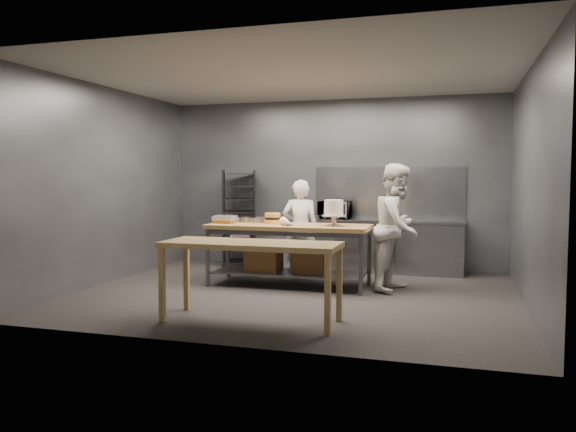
# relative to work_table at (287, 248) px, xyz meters

# --- Properties ---
(ground) EXTENTS (6.00, 6.00, 0.00)m
(ground) POSITION_rel_work_table_xyz_m (0.27, -0.53, -0.57)
(ground) COLOR black
(ground) RESTS_ON ground
(back_wall) EXTENTS (6.00, 0.04, 3.00)m
(back_wall) POSITION_rel_work_table_xyz_m (0.27, 1.97, 0.93)
(back_wall) COLOR #4C4F54
(back_wall) RESTS_ON ground
(work_table) EXTENTS (2.40, 0.90, 0.92)m
(work_table) POSITION_rel_work_table_xyz_m (0.00, 0.00, 0.00)
(work_table) COLOR #9A6C3D
(work_table) RESTS_ON ground
(near_counter) EXTENTS (2.00, 0.70, 0.90)m
(near_counter) POSITION_rel_work_table_xyz_m (0.21, -2.10, 0.24)
(near_counter) COLOR olive
(near_counter) RESTS_ON ground
(back_counter) EXTENTS (2.60, 0.60, 0.90)m
(back_counter) POSITION_rel_work_table_xyz_m (1.27, 1.65, -0.12)
(back_counter) COLOR slate
(back_counter) RESTS_ON ground
(splashback_panel) EXTENTS (2.60, 0.02, 0.90)m
(splashback_panel) POSITION_rel_work_table_xyz_m (1.27, 1.95, 0.78)
(splashback_panel) COLOR slate
(splashback_panel) RESTS_ON back_counter
(speed_rack) EXTENTS (0.79, 0.82, 1.75)m
(speed_rack) POSITION_rel_work_table_xyz_m (-1.38, 1.57, 0.28)
(speed_rack) COLOR black
(speed_rack) RESTS_ON ground
(chef_behind) EXTENTS (0.63, 0.47, 1.58)m
(chef_behind) POSITION_rel_work_table_xyz_m (0.03, 0.64, 0.22)
(chef_behind) COLOR white
(chef_behind) RESTS_ON ground
(chef_right) EXTENTS (0.89, 1.03, 1.81)m
(chef_right) POSITION_rel_work_table_xyz_m (1.61, 0.16, 0.34)
(chef_right) COLOR silver
(chef_right) RESTS_ON ground
(microwave) EXTENTS (0.54, 0.37, 0.30)m
(microwave) POSITION_rel_work_table_xyz_m (0.38, 1.65, 0.48)
(microwave) COLOR black
(microwave) RESTS_ON back_counter
(frosted_cake_stand) EXTENTS (0.34, 0.34, 0.38)m
(frosted_cake_stand) POSITION_rel_work_table_xyz_m (0.73, -0.07, 0.59)
(frosted_cake_stand) COLOR #BDB197
(frosted_cake_stand) RESTS_ON work_table
(layer_cake) EXTENTS (0.23, 0.23, 0.16)m
(layer_cake) POSITION_rel_work_table_xyz_m (-0.25, 0.09, 0.43)
(layer_cake) COLOR #F1BE4C
(layer_cake) RESTS_ON work_table
(cake_pans) EXTENTS (0.64, 0.35, 0.07)m
(cake_pans) POSITION_rel_work_table_xyz_m (-0.72, 0.23, 0.39)
(cake_pans) COLOR gray
(cake_pans) RESTS_ON work_table
(piping_bag) EXTENTS (0.30, 0.39, 0.12)m
(piping_bag) POSITION_rel_work_table_xyz_m (0.08, -0.25, 0.41)
(piping_bag) COLOR white
(piping_bag) RESTS_ON work_table
(offset_spatula) EXTENTS (0.36, 0.02, 0.02)m
(offset_spatula) POSITION_rel_work_table_xyz_m (0.18, -0.16, 0.35)
(offset_spatula) COLOR slate
(offset_spatula) RESTS_ON work_table
(pastry_clamshells) EXTENTS (0.36, 0.41, 0.11)m
(pastry_clamshells) POSITION_rel_work_table_xyz_m (-0.99, 0.00, 0.40)
(pastry_clamshells) COLOR #935C1D
(pastry_clamshells) RESTS_ON work_table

